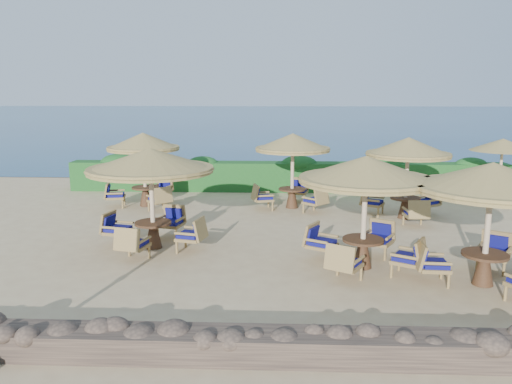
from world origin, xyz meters
The scene contains 11 objects.
ground centered at (0.00, 0.00, 0.00)m, with size 120.00×120.00×0.00m, color tan.
sea centered at (0.00, 70.00, 0.00)m, with size 160.00×160.00×0.00m, color navy.
hedge centered at (0.00, 7.20, 0.60)m, with size 18.00×0.90×1.20m, color #16471B.
stone_wall centered at (0.00, -6.20, 0.22)m, with size 15.00×0.65×0.44m, color brown.
extra_parasol centered at (7.80, 5.20, 2.17)m, with size 2.30×2.30×2.41m.
cafe_set_0 centered at (-3.66, -0.70, 1.93)m, with size 3.29×3.29×2.65m.
cafe_set_1 centered at (1.62, -1.99, 1.90)m, with size 3.10×3.10×2.65m.
cafe_set_2 centered at (4.03, -2.96, 1.99)m, with size 3.21×3.21×2.65m.
cafe_set_3 centered at (-5.15, 4.19, 1.85)m, with size 2.73×2.73×2.65m.
cafe_set_4 centered at (0.14, 4.11, 1.87)m, with size 2.76×2.76×2.65m.
cafe_set_5 centered at (3.77, 2.75, 1.89)m, with size 2.77×2.77×2.65m.
Camera 1 is at (-0.41, -13.26, 4.07)m, focal length 35.00 mm.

